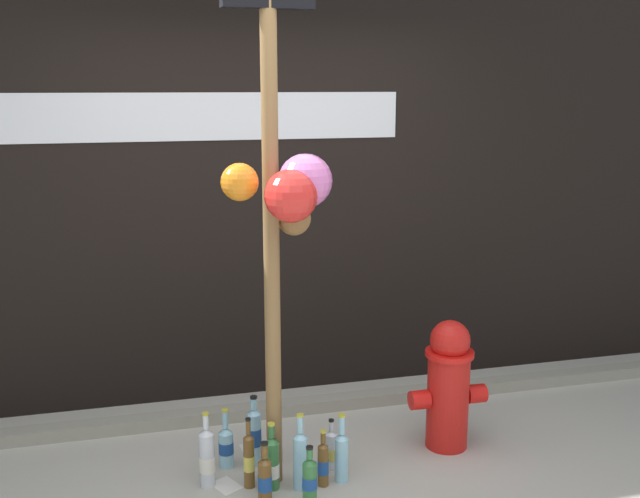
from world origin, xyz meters
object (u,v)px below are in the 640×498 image
(fire_hydrant, at_px, (448,384))
(bottle_11, at_px, (323,463))
(bottle_2, at_px, (331,450))
(bottle_8, at_px, (254,435))
(bottle_10, at_px, (272,463))
(bottle_3, at_px, (342,454))
(bottle_1, at_px, (265,478))
(bottle_6, at_px, (310,481))
(bottle_0, at_px, (207,457))
(memorial_post, at_px, (282,166))
(bottle_4, at_px, (276,436))
(bottle_5, at_px, (226,445))
(bottle_7, at_px, (300,459))
(bottle_9, at_px, (249,460))

(fire_hydrant, xyz_separation_m, bottle_11, (-0.81, -0.24, -0.26))
(bottle_2, height_order, bottle_11, bottle_11)
(bottle_2, distance_m, bottle_8, 0.43)
(bottle_2, relative_size, bottle_11, 0.93)
(bottle_10, bearing_deg, bottle_3, -2.67)
(bottle_1, distance_m, bottle_6, 0.23)
(bottle_0, relative_size, bottle_1, 1.29)
(bottle_10, bearing_deg, memorial_post, 7.28)
(memorial_post, bearing_deg, bottle_10, -172.72)
(bottle_0, distance_m, bottle_3, 0.71)
(bottle_1, xyz_separation_m, bottle_4, (0.13, 0.38, 0.03))
(bottle_2, relative_size, bottle_4, 0.80)
(bottle_6, bearing_deg, bottle_8, 112.07)
(bottle_0, height_order, bottle_3, bottle_0)
(bottle_4, bearing_deg, fire_hydrant, -3.66)
(bottle_3, distance_m, bottle_10, 0.37)
(fire_hydrant, height_order, bottle_5, fire_hydrant)
(memorial_post, xyz_separation_m, bottle_0, (-0.40, 0.10, -1.53))
(bottle_4, relative_size, bottle_8, 0.91)
(bottle_10, bearing_deg, bottle_7, -15.54)
(bottle_4, bearing_deg, bottle_9, -129.61)
(bottle_0, height_order, bottle_8, bottle_0)
(bottle_2, distance_m, bottle_3, 0.14)
(bottle_0, bearing_deg, bottle_4, 21.92)
(bottle_3, bearing_deg, memorial_post, 174.84)
(fire_hydrant, height_order, bottle_3, fire_hydrant)
(bottle_5, height_order, bottle_11, bottle_5)
(fire_hydrant, relative_size, bottle_5, 2.26)
(bottle_0, distance_m, bottle_9, 0.22)
(bottle_0, relative_size, bottle_8, 1.03)
(bottle_0, relative_size, bottle_4, 1.13)
(bottle_2, bearing_deg, bottle_1, -151.11)
(bottle_4, height_order, bottle_11, bottle_4)
(fire_hydrant, relative_size, bottle_10, 2.08)
(bottle_4, xyz_separation_m, bottle_9, (-0.19, -0.23, -0.00))
(bottle_4, bearing_deg, bottle_1, -109.27)
(fire_hydrant, distance_m, bottle_9, 1.22)
(bottle_1, height_order, bottle_2, bottle_1)
(bottle_8, bearing_deg, bottle_2, -21.56)
(bottle_6, xyz_separation_m, bottle_7, (-0.01, 0.17, 0.03))
(bottle_4, distance_m, bottle_10, 0.28)
(bottle_1, xyz_separation_m, bottle_3, (0.43, 0.09, 0.03))
(bottle_2, bearing_deg, fire_hydrant, 6.91)
(bottle_9, relative_size, bottle_11, 1.24)
(bottle_1, xyz_separation_m, bottle_10, (0.06, 0.11, 0.02))
(bottle_11, bearing_deg, bottle_1, -167.95)
(bottle_1, xyz_separation_m, bottle_9, (-0.06, 0.15, 0.03))
(fire_hydrant, height_order, bottle_0, fire_hydrant)
(fire_hydrant, bearing_deg, bottle_7, -165.15)
(bottle_1, distance_m, bottle_4, 0.40)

